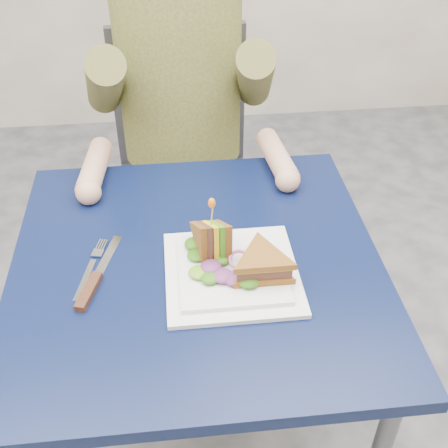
{
  "coord_description": "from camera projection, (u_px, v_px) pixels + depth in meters",
  "views": [
    {
      "loc": [
        -0.04,
        -0.85,
        1.5
      ],
      "look_at": [
        0.06,
        -0.0,
        0.82
      ],
      "focal_mm": 45.0,
      "sensor_mm": 36.0,
      "label": 1
    }
  ],
  "objects": [
    {
      "name": "knife",
      "position": [
        93.0,
        285.0,
        1.08
      ],
      "size": [
        0.08,
        0.22,
        0.02
      ],
      "color": "silver",
      "rests_on": "table"
    },
    {
      "name": "diner",
      "position": [
        179.0,
        58.0,
        1.5
      ],
      "size": [
        0.54,
        0.59,
        0.74
      ],
      "color": "brown",
      "rests_on": "chair"
    },
    {
      "name": "toothpick",
      "position": [
        212.0,
        215.0,
        1.07
      ],
      "size": [
        0.01,
        0.01,
        0.06
      ],
      "primitive_type": "cylinder",
      "rotation": [
        0.14,
        0.07,
        0.0
      ],
      "color": "tan",
      "rests_on": "sandwich_upright"
    },
    {
      "name": "plate",
      "position": [
        232.0,
        272.0,
        1.1
      ],
      "size": [
        0.26,
        0.26,
        0.02
      ],
      "color": "white",
      "rests_on": "table"
    },
    {
      "name": "table",
      "position": [
        198.0,
        288.0,
        1.19
      ],
      "size": [
        0.75,
        0.75,
        0.73
      ],
      "color": "black",
      "rests_on": "ground"
    },
    {
      "name": "toothpick_frill",
      "position": [
        212.0,
        203.0,
        1.05
      ],
      "size": [
        0.01,
        0.01,
        0.02
      ],
      "primitive_type": "ellipsoid",
      "color": "orange",
      "rests_on": "sandwich_upright"
    },
    {
      "name": "sandwich_upright",
      "position": [
        212.0,
        241.0,
        1.11
      ],
      "size": [
        0.08,
        0.13,
        0.13
      ],
      "color": "brown",
      "rests_on": "plate"
    },
    {
      "name": "fork",
      "position": [
        90.0,
        270.0,
        1.11
      ],
      "size": [
        0.06,
        0.18,
        0.01
      ],
      "color": "silver",
      "rests_on": "table"
    },
    {
      "name": "onion_ring",
      "position": [
        239.0,
        260.0,
        1.09
      ],
      "size": [
        0.04,
        0.04,
        0.02
      ],
      "primitive_type": "torus",
      "rotation": [
        0.44,
        0.0,
        0.0
      ],
      "color": "#9E4C7A",
      "rests_on": "plate"
    },
    {
      "name": "sandwich_flat",
      "position": [
        262.0,
        265.0,
        1.06
      ],
      "size": [
        0.14,
        0.14,
        0.05
      ],
      "color": "brown",
      "rests_on": "plate"
    },
    {
      "name": "chair",
      "position": [
        183.0,
        156.0,
        1.82
      ],
      "size": [
        0.42,
        0.4,
        0.93
      ],
      "color": "#47474C",
      "rests_on": "ground"
    },
    {
      "name": "lettuce_spill",
      "position": [
        234.0,
        260.0,
        1.1
      ],
      "size": [
        0.15,
        0.13,
        0.02
      ],
      "primitive_type": null,
      "color": "#337A14",
      "rests_on": "plate"
    }
  ]
}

